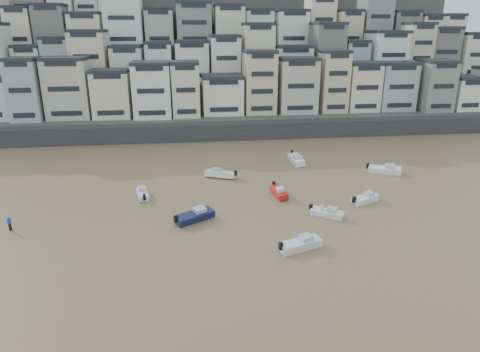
{
  "coord_description": "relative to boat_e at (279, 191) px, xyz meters",
  "views": [
    {
      "loc": [
        3.36,
        -21.88,
        22.18
      ],
      "look_at": [
        9.91,
        30.0,
        4.0
      ],
      "focal_mm": 32.0,
      "sensor_mm": 36.0,
      "label": 1
    }
  ],
  "objects": [
    {
      "name": "person_pink",
      "position": [
        3.9,
        -7.4,
        0.22
      ],
      "size": [
        0.44,
        0.44,
        1.74
      ],
      "primitive_type": null,
      "color": "#F3ABBE",
      "rests_on": "ground"
    },
    {
      "name": "boat_h",
      "position": [
        -7.41,
        8.75,
        0.06
      ],
      "size": [
        5.47,
        3.69,
        1.43
      ],
      "primitive_type": null,
      "rotation": [
        0.0,
        0.0,
        2.72
      ],
      "color": "white",
      "rests_on": "ground"
    },
    {
      "name": "boat_b",
      "position": [
        4.48,
        -7.56,
        -0.05
      ],
      "size": [
        4.47,
        3.77,
        1.21
      ],
      "primitive_type": null,
      "rotation": [
        0.0,
        0.0,
        -0.62
      ],
      "color": "white",
      "rests_on": "ground"
    },
    {
      "name": "boat_c",
      "position": [
        -11.84,
        -6.76,
        0.09
      ],
      "size": [
        5.61,
        4.36,
        1.49
      ],
      "primitive_type": null,
      "rotation": [
        0.0,
        0.0,
        0.54
      ],
      "color": "#131A3B",
      "rests_on": "ground"
    },
    {
      "name": "person_blue",
      "position": [
        -33.09,
        -6.65,
        0.22
      ],
      "size": [
        0.44,
        0.44,
        1.74
      ],
      "primitive_type": null,
      "color": "#192DBE",
      "rests_on": "ground"
    },
    {
      "name": "boat_d",
      "position": [
        11.08,
        -3.74,
        -0.02
      ],
      "size": [
        4.82,
        3.35,
        1.26
      ],
      "primitive_type": null,
      "rotation": [
        0.0,
        0.0,
        0.44
      ],
      "color": "white",
      "rests_on": "ground"
    },
    {
      "name": "boat_f",
      "position": [
        -18.78,
        1.86,
        -0.04
      ],
      "size": [
        2.36,
        4.7,
        1.23
      ],
      "primitive_type": null,
      "rotation": [
        0.0,
        0.0,
        1.78
      ],
      "color": "silver",
      "rests_on": "ground"
    },
    {
      "name": "harbor_wall",
      "position": [
        -5.66,
        32.55,
        1.1
      ],
      "size": [
        140.0,
        3.0,
        3.5
      ],
      "primitive_type": "cube",
      "color": "#38383A",
      "rests_on": "ground"
    },
    {
      "name": "boat_e",
      "position": [
        0.0,
        0.0,
        0.0
      ],
      "size": [
        2.12,
        4.93,
        1.3
      ],
      "primitive_type": null,
      "rotation": [
        0.0,
        0.0,
        -1.45
      ],
      "color": "#AB1A15",
      "rests_on": "ground"
    },
    {
      "name": "boat_i",
      "position": [
        6.22,
        14.63,
        0.16
      ],
      "size": [
        2.07,
        5.96,
        1.62
      ],
      "primitive_type": null,
      "rotation": [
        0.0,
        0.0,
        -1.55
      ],
      "color": "white",
      "rests_on": "ground"
    },
    {
      "name": "boat_g",
      "position": [
        18.94,
        7.41,
        0.11
      ],
      "size": [
        5.85,
        3.87,
        1.52
      ],
      "primitive_type": null,
      "rotation": [
        0.0,
        0.0,
        -0.4
      ],
      "color": "white",
      "rests_on": "ground"
    },
    {
      "name": "boat_a",
      "position": [
        -0.92,
        -15.16,
        0.05
      ],
      "size": [
        5.45,
        3.34,
        1.41
      ],
      "primitive_type": null,
      "rotation": [
        0.0,
        0.0,
        0.34
      ],
      "color": "silver",
      "rests_on": "ground"
    },
    {
      "name": "hillside",
      "position": [
        -0.93,
        72.39,
        12.36
      ],
      "size": [
        141.04,
        66.0,
        50.0
      ],
      "color": "#4C4C47",
      "rests_on": "ground"
    }
  ]
}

